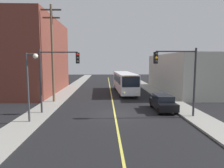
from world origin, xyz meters
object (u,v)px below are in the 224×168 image
parked_car_black (163,102)px  traffic_signal_right_corner (178,69)px  traffic_signal_left_corner (57,69)px  fire_hydrant (168,97)px  utility_pole_near (52,50)px  street_lamp_left (30,77)px  city_bus (125,81)px

parked_car_black → traffic_signal_right_corner: 4.39m
traffic_signal_left_corner → fire_hydrant: 13.91m
parked_car_black → fire_hydrant: bearing=66.8°
utility_pole_near → street_lamp_left: 8.71m
utility_pole_near → street_lamp_left: utility_pole_near is taller
parked_car_black → traffic_signal_left_corner: (-10.38, -1.02, 3.46)m
fire_hydrant → traffic_signal_left_corner: bearing=-156.2°
traffic_signal_left_corner → street_lamp_left: 3.23m
utility_pole_near → traffic_signal_right_corner: (12.60, -7.09, -2.09)m
city_bus → street_lamp_left: bearing=-119.7°
traffic_signal_left_corner → utility_pole_near: bearing=108.0°
utility_pole_near → fire_hydrant: (14.04, -0.04, -5.81)m
city_bus → traffic_signal_right_corner: traffic_signal_right_corner is taller
utility_pole_near → street_lamp_left: size_ratio=2.08×
city_bus → street_lamp_left: street_lamp_left is taller
traffic_signal_right_corner → fire_hydrant: 8.11m
traffic_signal_left_corner → fire_hydrant: size_ratio=7.14×
parked_car_black → traffic_signal_right_corner: (0.44, -2.67, 3.46)m
street_lamp_left → parked_car_black: bearing=18.1°
city_bus → traffic_signal_left_corner: (-7.61, -13.00, 2.49)m
street_lamp_left → traffic_signal_right_corner: bearing=5.6°
city_bus → parked_car_black: bearing=-77.0°
parked_car_black → traffic_signal_left_corner: bearing=-174.4°
parked_car_black → traffic_signal_left_corner: 10.99m
traffic_signal_left_corner → street_lamp_left: size_ratio=1.09×
utility_pole_near → street_lamp_left: (0.36, -8.29, -2.65)m
city_bus → fire_hydrant: size_ratio=14.57×
city_bus → traffic_signal_right_corner: 15.20m
parked_car_black → street_lamp_left: (-11.80, -3.86, 2.90)m
utility_pole_near → fire_hydrant: utility_pole_near is taller
street_lamp_left → traffic_signal_left_corner: bearing=63.5°
city_bus → utility_pole_near: (-9.39, -7.55, 4.58)m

